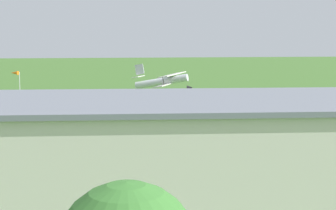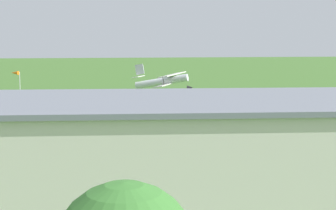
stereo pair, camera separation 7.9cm
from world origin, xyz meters
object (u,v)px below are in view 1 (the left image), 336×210
(windsock, at_px, (15,76))
(hangar, at_px, (198,147))
(biplane, at_px, (164,81))
(person_walking_on_apron, at_px, (20,146))

(windsock, bearing_deg, hangar, 112.54)
(windsock, bearing_deg, biplane, 142.03)
(person_walking_on_apron, bearing_deg, biplane, -135.50)
(biplane, bearing_deg, hangar, 87.77)
(hangar, height_order, windsock, hangar)
(hangar, height_order, biplane, biplane)
(biplane, distance_m, person_walking_on_apron, 22.72)
(hangar, relative_size, windsock, 6.35)
(hangar, bearing_deg, biplane, -92.23)
(hangar, relative_size, biplane, 4.42)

